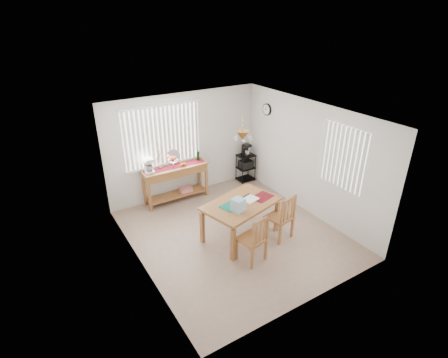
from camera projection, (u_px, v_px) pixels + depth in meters
ground at (234, 234)px, 7.47m from camera, size 4.00×4.50×0.01m
room_shell at (234, 161)px, 6.74m from camera, size 4.20×4.70×2.70m
sideboard at (176, 175)px, 8.51m from camera, size 1.62×0.46×0.91m
sideboard_items at (164, 163)px, 8.23m from camera, size 1.54×0.38×0.70m
wire_cart at (246, 165)px, 9.60m from camera, size 0.45×0.36×0.77m
cart_items at (246, 150)px, 9.40m from camera, size 0.18×0.22×0.32m
dining_table at (241, 207)px, 7.08m from camera, size 1.70×1.32×0.81m
table_items at (241, 203)px, 6.82m from camera, size 1.25×0.57×0.26m
chair_left at (253, 239)px, 6.47m from camera, size 0.54×0.54×0.99m
chair_right at (281, 217)px, 7.13m from camera, size 0.54×0.54×1.01m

